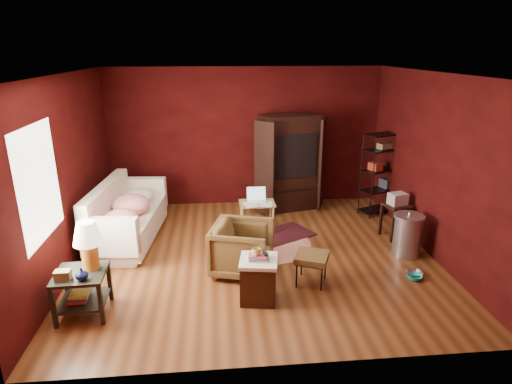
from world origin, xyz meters
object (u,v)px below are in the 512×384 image
Objects in this scene: tv_armoire at (289,161)px; side_table at (85,260)px; hamper at (258,279)px; sofa at (128,221)px; armchair at (242,246)px; wire_shelving at (382,170)px; laptop_desk at (257,205)px.

side_table is at bearing -145.00° from tv_armoire.
sofa is at bearing 135.69° from hamper.
sofa is at bearing 87.13° from side_table.
armchair is 1.25× the size of hamper.
armchair is 2.85m from tv_armoire.
sofa is 2.83m from hamper.
sofa is 4.83m from wire_shelving.
side_table is at bearing -178.69° from hamper.
side_table is 1.76× the size of hamper.
laptop_desk is at bearing -78.56° from sofa.
hamper is 0.35× the size of tv_armoire.
armchair is at bearing -125.82° from tv_armoire.
sofa is at bearing -173.88° from laptop_desk.
wire_shelving reaches higher than armchair.
side_table reaches higher than laptop_desk.
laptop_desk reaches higher than hamper.
laptop_desk is (0.36, 1.49, 0.06)m from armchair.
sofa is 1.63× the size of side_table.
wire_shelving is (4.82, 2.91, 0.18)m from side_table.
tv_armoire reaches higher than wire_shelving.
laptop_desk is (2.32, 2.28, -0.23)m from side_table.
wire_shelving reaches higher than sofa.
armchair is 1.54m from laptop_desk.
laptop_desk is (0.20, 2.23, 0.18)m from hamper.
wire_shelving is at bearing -37.68° from armchair.
hamper is (2.02, -1.97, -0.07)m from sofa.
laptop_desk is at bearing -137.34° from tv_armoire.
laptop_desk is at bearing 170.15° from wire_shelving.
sofa is 2.23m from armchair.
side_table is at bearing -178.02° from sofa.
tv_armoire is (0.75, 1.07, 0.52)m from laptop_desk.
laptop_desk is 2.61m from wire_shelving.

